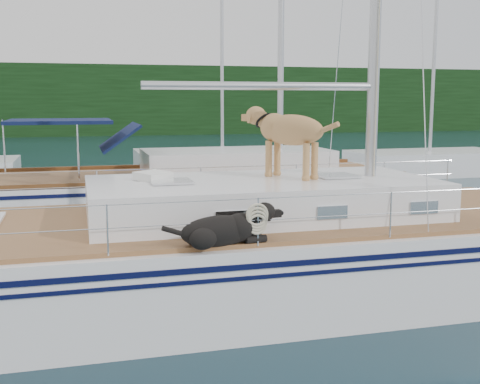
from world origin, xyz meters
name	(u,v)px	position (x,y,z in m)	size (l,w,h in m)	color
ground	(212,298)	(0.00, 0.00, 0.00)	(120.00, 120.00, 0.00)	black
tree_line	(99,100)	(0.00, 45.00, 3.00)	(90.00, 3.00, 6.00)	black
shore_bank	(99,128)	(0.00, 46.20, 0.60)	(92.00, 1.00, 1.20)	#595147
main_sailboat	(218,255)	(0.10, 0.00, 0.69)	(12.00, 3.86, 14.01)	white
neighbor_sailboat	(196,193)	(1.02, 6.53, 0.63)	(11.00, 3.50, 13.30)	white
bg_boat_center	(222,161)	(4.00, 16.00, 0.45)	(7.20, 3.00, 11.65)	white
bg_boat_east	(429,163)	(12.00, 13.00, 0.46)	(6.40, 3.00, 11.65)	white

